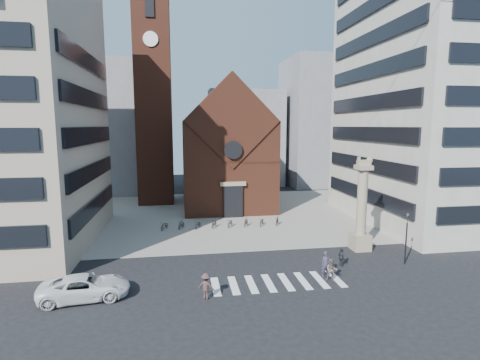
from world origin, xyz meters
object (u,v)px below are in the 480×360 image
Objects in this scene: pedestrian_0 at (326,264)px; lion_column at (361,213)px; pedestrian_2 at (341,257)px; pedestrian_1 at (332,270)px; traffic_light at (406,237)px; white_car at (85,287)px; scooter_0 at (164,226)px.

lion_column is at bearing 43.47° from pedestrian_0.
pedestrian_0 is 1.28× the size of pedestrian_2.
lion_column is 8.77m from pedestrian_1.
white_car is (-24.78, -2.53, -1.49)m from traffic_light.
white_car is at bearing -174.18° from traffic_light.
lion_column is at bearing -3.81° from scooter_0.
white_car is 19.49m from pedestrian_2.
scooter_0 is at bearing 152.42° from lion_column.
pedestrian_1 is 1.11× the size of pedestrian_2.
pedestrian_1 is at bearing -130.55° from lion_column.
pedestrian_0 is at bearing -168.79° from traffic_light.
traffic_light is at bearing 40.22° from pedestrian_1.
scooter_0 is at bearing 151.50° from pedestrian_1.
traffic_light is at bearing -63.54° from lion_column.
pedestrian_1 is at bearing 139.79° from pedestrian_2.
pedestrian_0 is at bearing -93.36° from white_car.
lion_column reaches higher than pedestrian_2.
scooter_0 is (4.52, 16.07, -0.31)m from white_car.
traffic_light is 24.44m from scooter_0.
pedestrian_1 is at bearing -162.39° from traffic_light.
pedestrian_0 is 19.71m from scooter_0.
pedestrian_2 is at bearing -88.54° from white_car.
traffic_light is (1.99, -4.00, -1.17)m from lion_column.
pedestrian_2 is (-3.50, -3.73, -2.68)m from lion_column.
traffic_light is 7.93m from pedestrian_1.
lion_column is 23.85m from white_car.
pedestrian_1 is (-7.43, -2.36, -1.43)m from traffic_light.
pedestrian_1 reaches higher than scooter_0.
traffic_light is 24.95m from white_car.
pedestrian_2 is (1.94, 2.63, -0.08)m from pedestrian_1.
white_car is 3.73× the size of pedestrian_2.
pedestrian_0 reaches higher than scooter_0.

